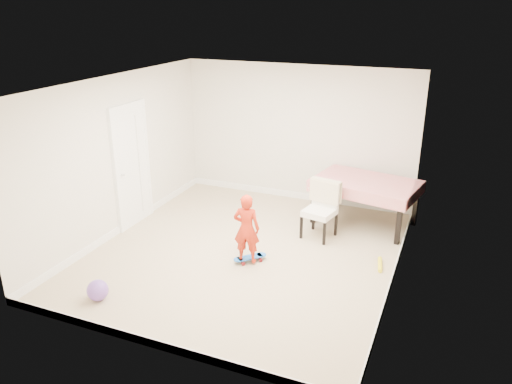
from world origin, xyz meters
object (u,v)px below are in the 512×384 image
at_px(dining_chair, 319,210).
at_px(skateboard, 250,259).
at_px(balloon, 98,290).
at_px(dining_table, 364,202).
at_px(child, 247,231).

relative_size(dining_chair, skateboard, 1.83).
bearing_deg(balloon, skateboard, 50.01).
bearing_deg(skateboard, dining_table, 11.24).
relative_size(child, balloon, 3.80).
bearing_deg(skateboard, dining_chair, 13.26).
bearing_deg(dining_table, balloon, -115.21).
height_order(dining_table, skateboard, dining_table).
bearing_deg(balloon, child, 49.27).
xyz_separation_m(child, balloon, (-1.41, -1.63, -0.39)).
xyz_separation_m(skateboard, balloon, (-1.43, -1.70, 0.10)).
distance_m(child, balloon, 2.19).
bearing_deg(child, dining_table, -132.78).
distance_m(dining_table, skateboard, 2.42).
height_order(dining_table, child, child).
distance_m(skateboard, balloon, 2.23).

